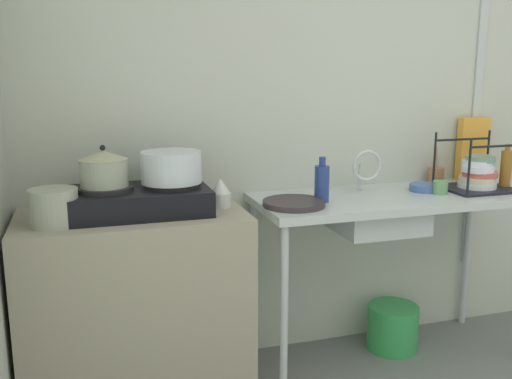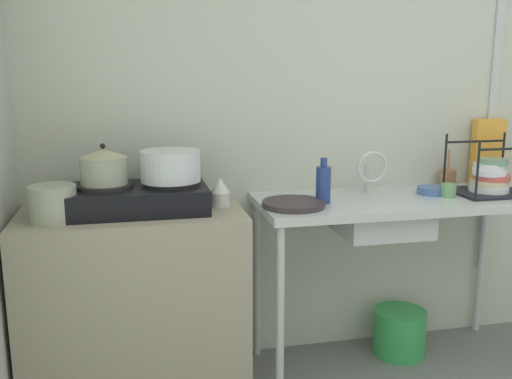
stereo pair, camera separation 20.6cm
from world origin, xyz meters
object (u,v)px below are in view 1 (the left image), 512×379
Objects in this scene: stove at (139,200)px; sink_basin at (378,214)px; bottle_by_rack at (506,169)px; utensil_jar at (436,175)px; cup_by_rack at (440,187)px; percolator at (221,193)px; bucket_on_floor at (393,327)px; faucet at (366,167)px; bottle_by_sink at (322,183)px; frying_pan at (294,203)px; cereal_box at (472,149)px; small_bowl_on_drainboard at (424,188)px; pot_on_left_burner at (104,168)px; pot_on_right_burner at (171,167)px; dish_rack at (478,175)px; pot_beside_stove at (54,207)px.

stove is 1.16m from sink_basin.
utensil_jar is at bearing 137.31° from bottle_by_rack.
cup_by_rack is 0.30m from utensil_jar.
bottle_by_rack is (0.41, 0.02, 0.07)m from cup_by_rack.
percolator is 1.28m from bucket_on_floor.
utensil_jar is at bearing 14.08° from faucet.
bucket_on_floor is at bearing 3.59° from percolator.
faucet is at bearing 22.18° from bottle_by_sink.
cereal_box reaches higher than frying_pan.
bottle_by_rack is (0.45, -0.06, 0.09)m from small_bowl_on_drainboard.
pot_on_left_burner is at bearing 178.03° from sink_basin.
bucket_on_floor is at bearing 2.69° from pot_on_left_burner.
percolator reaches higher than frying_pan.
utensil_jar is (0.80, 0.25, -0.05)m from bottle_by_sink.
pot_on_right_burner is (0.14, -0.00, 0.14)m from stove.
percolator is 1.38m from dish_rack.
pot_beside_stove is 0.55× the size of cereal_box.
stove reaches higher than frying_pan.
stove is 1.46m from small_bowl_on_drainboard.
pot_on_left_burner is (-0.14, -0.00, 0.15)m from stove.
percolator is 1.13m from cup_by_rack.
faucet is at bearing 5.56° from percolator.
frying_pan is (-0.45, -0.16, -0.12)m from faucet.
pot_on_left_burner reaches higher than faucet.
faucet is at bearing 4.82° from pot_on_right_burner.
small_bowl_on_drainboard is at bearing 1.22° from percolator.
cup_by_rack is at bearing -20.95° from faucet.
cereal_box is (-0.02, 0.26, 0.07)m from bottle_by_rack.
stove is 1.66m from utensil_jar.
faucet is at bearing 170.26° from small_bowl_on_drainboard.
cereal_box is at bearing 35.12° from cup_by_rack.
sink_basin is at bearing -177.62° from dish_rack.
stove is 1.42× the size of sink_basin.
small_bowl_on_drainboard is at bearing 1.39° from pot_on_right_burner.
faucet reaches higher than small_bowl_on_drainboard.
pot_on_right_burner is 0.75× the size of cereal_box.
frying_pan reaches higher than bucket_on_floor.
cereal_box reaches higher than faucet.
bottle_by_sink is at bearing -173.56° from small_bowl_on_drainboard.
sink_basin is 0.25m from faucet.
cup_by_rack is 0.35× the size of bottle_by_sink.
pot_on_right_burner is 0.59m from frying_pan.
frying_pan is (0.55, -0.08, -0.18)m from pot_on_right_burner.
bottle_by_rack is at bearing -9.81° from bucket_on_floor.
bottle_by_sink is (-0.30, 0.01, 0.18)m from sink_basin.
pot_on_right_burner is 1.05m from sink_basin.
percolator is 0.32× the size of sink_basin.
dish_rack is at bearing -67.94° from utensil_jar.
dish_rack is at bearing -10.22° from small_bowl_on_drainboard.
pot_on_right_burner is at bearing -178.61° from small_bowl_on_drainboard.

